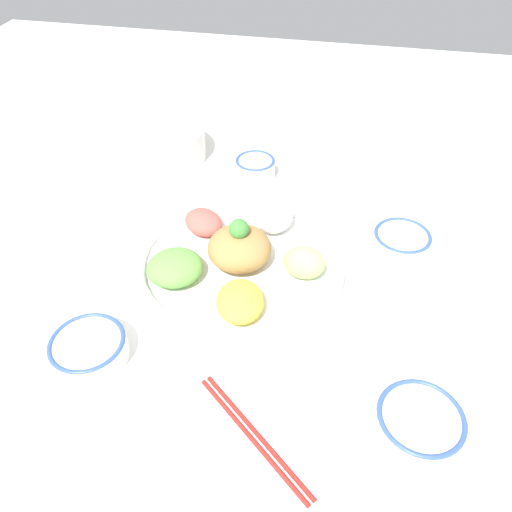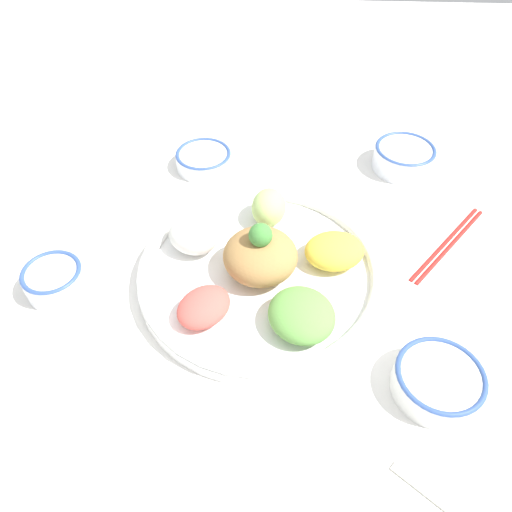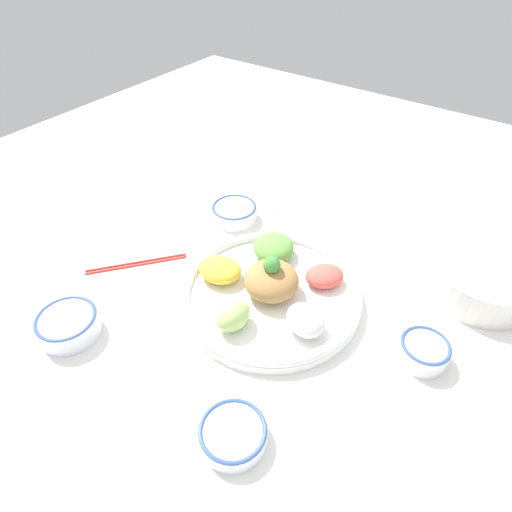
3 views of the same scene
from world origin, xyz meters
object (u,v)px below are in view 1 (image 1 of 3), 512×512
sauce_bowl_red (418,424)px  sauce_bowl_dark (402,240)px  salad_platter (239,260)px  serving_spoon_main (5,337)px  rice_bowl_plain (89,348)px  side_serving_bowl (158,141)px  rice_bowl_blue (255,167)px  chopsticks_pair_near (254,435)px

sauce_bowl_red → sauce_bowl_dark: 0.39m
salad_platter → serving_spoon_main: salad_platter is taller
rice_bowl_plain → side_serving_bowl: size_ratio=0.51×
rice_bowl_plain → serving_spoon_main: 0.15m
rice_bowl_blue → serving_spoon_main: bearing=61.5°
side_serving_bowl → rice_bowl_plain: bearing=99.9°
side_serving_bowl → rice_bowl_blue: bearing=171.3°
rice_bowl_blue → chopsticks_pair_near: 0.64m
sauce_bowl_red → rice_bowl_blue: sauce_bowl_red is taller
sauce_bowl_red → chopsticks_pair_near: (0.21, 0.05, -0.02)m
serving_spoon_main → chopsticks_pair_near: bearing=-62.2°
rice_bowl_blue → side_serving_bowl: (0.25, -0.04, 0.02)m
rice_bowl_plain → chopsticks_pair_near: 0.28m
sauce_bowl_red → serving_spoon_main: (0.64, -0.03, -0.02)m
sauce_bowl_red → rice_bowl_blue: 0.67m
sauce_bowl_red → side_serving_bowl: bearing=-46.3°
sauce_bowl_red → rice_bowl_plain: (0.48, -0.03, -0.00)m
side_serving_bowl → serving_spoon_main: side_serving_bowl is taller
rice_bowl_blue → sauce_bowl_dark: bearing=149.9°
salad_platter → sauce_bowl_red: bearing=139.3°
salad_platter → rice_bowl_blue: salad_platter is taller
salad_platter → chopsticks_pair_near: size_ratio=2.02×
sauce_bowl_red → rice_bowl_plain: bearing=-3.4°
sauce_bowl_red → sauce_bowl_dark: sauce_bowl_red is taller
chopsticks_pair_near → sauce_bowl_dark: bearing=105.3°
salad_platter → side_serving_bowl: salad_platter is taller
side_serving_bowl → chopsticks_pair_near: 0.76m
sauce_bowl_dark → serving_spoon_main: bearing=29.8°
salad_platter → sauce_bowl_dark: bearing=-156.4°
chopsticks_pair_near → salad_platter: bearing=146.2°
rice_bowl_plain → serving_spoon_main: rice_bowl_plain is taller
rice_bowl_blue → rice_bowl_plain: (0.14, 0.55, -0.00)m
serving_spoon_main → rice_bowl_plain: bearing=-53.7°
sauce_bowl_red → chopsticks_pair_near: size_ratio=0.62×
sauce_bowl_dark → serving_spoon_main: sauce_bowl_dark is taller
salad_platter → rice_bowl_plain: size_ratio=3.27×
sauce_bowl_dark → sauce_bowl_red: bearing=92.5°
salad_platter → chopsticks_pair_near: (-0.09, 0.31, -0.02)m
sauce_bowl_dark → side_serving_bowl: bearing=-21.6°
salad_platter → rice_bowl_blue: (0.04, -0.31, -0.00)m
rice_bowl_plain → chopsticks_pair_near: rice_bowl_plain is taller
rice_bowl_blue → serving_spoon_main: size_ratio=0.81×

